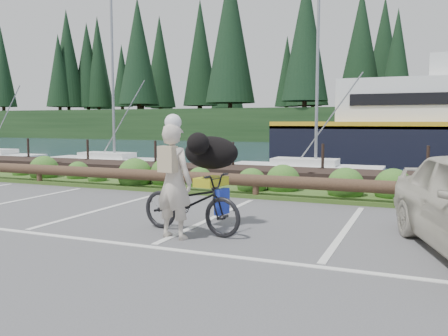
# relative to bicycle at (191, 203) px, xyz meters

# --- Properties ---
(ground) EXTENTS (72.00, 72.00, 0.00)m
(ground) POSITION_rel_bicycle_xyz_m (-0.15, -0.71, -0.52)
(ground) COLOR #4D4D50
(harbor_backdrop) EXTENTS (170.00, 160.00, 30.00)m
(harbor_backdrop) POSITION_rel_bicycle_xyz_m (0.24, 77.76, -0.52)
(harbor_backdrop) COLOR #1B2B41
(harbor_backdrop) RESTS_ON ground
(vegetation_strip) EXTENTS (34.00, 1.60, 0.10)m
(vegetation_strip) POSITION_rel_bicycle_xyz_m (-0.15, 4.59, -0.47)
(vegetation_strip) COLOR #3D5B21
(vegetation_strip) RESTS_ON ground
(log_rail) EXTENTS (32.00, 0.30, 0.60)m
(log_rail) POSITION_rel_bicycle_xyz_m (-0.15, 3.89, -0.52)
(log_rail) COLOR #443021
(log_rail) RESTS_ON ground
(bicycle) EXTENTS (2.08, 1.01, 1.05)m
(bicycle) POSITION_rel_bicycle_xyz_m (0.00, 0.00, 0.00)
(bicycle) COLOR black
(bicycle) RESTS_ON ground
(cyclist) EXTENTS (0.75, 0.55, 1.88)m
(cyclist) POSITION_rel_bicycle_xyz_m (-0.07, -0.46, 0.42)
(cyclist) COLOR beige
(cyclist) RESTS_ON ground
(dog) EXTENTS (0.67, 1.11, 0.60)m
(dog) POSITION_rel_bicycle_xyz_m (0.10, 0.63, 0.82)
(dog) COLOR black
(dog) RESTS_ON bicycle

